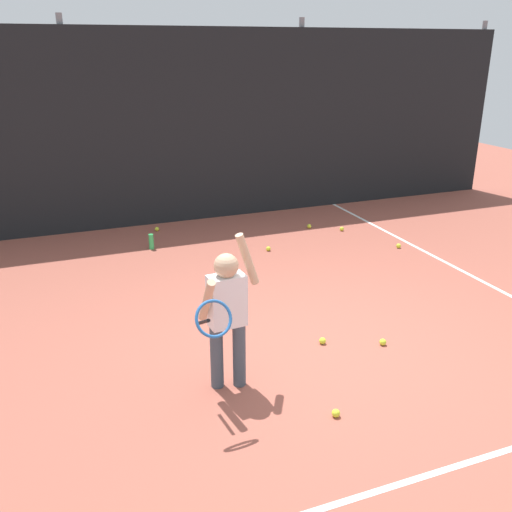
# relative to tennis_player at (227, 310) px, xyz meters

# --- Properties ---
(ground_plane) EXTENTS (20.00, 20.00, 0.00)m
(ground_plane) POSITION_rel_tennis_player_xyz_m (1.09, 0.31, -0.73)
(ground_plane) COLOR #9E5142
(court_line_baseline) EXTENTS (9.00, 0.05, 0.00)m
(court_line_baseline) POSITION_rel_tennis_player_xyz_m (1.09, -1.49, -0.72)
(court_line_baseline) COLOR white
(court_line_baseline) RESTS_ON ground
(court_line_sideline) EXTENTS (0.05, 9.00, 0.00)m
(court_line_sideline) POSITION_rel_tennis_player_xyz_m (3.65, 1.31, -0.72)
(court_line_sideline) COLOR white
(court_line_sideline) RESTS_ON ground
(back_fence_windscreen) EXTENTS (11.48, 0.08, 3.01)m
(back_fence_windscreen) POSITION_rel_tennis_player_xyz_m (1.09, 4.87, 0.78)
(back_fence_windscreen) COLOR black
(back_fence_windscreen) RESTS_ON ground
(fence_post_1) EXTENTS (0.09, 0.09, 3.16)m
(fence_post_1) POSITION_rel_tennis_player_xyz_m (-0.77, 4.93, 0.85)
(fence_post_1) COLOR slate
(fence_post_1) RESTS_ON ground
(fence_post_2) EXTENTS (0.09, 0.09, 3.16)m
(fence_post_2) POSITION_rel_tennis_player_xyz_m (2.95, 4.93, 0.85)
(fence_post_2) COLOR slate
(fence_post_2) RESTS_ON ground
(fence_post_3) EXTENTS (0.09, 0.09, 3.16)m
(fence_post_3) POSITION_rel_tennis_player_xyz_m (6.68, 4.93, 0.85)
(fence_post_3) COLOR slate
(fence_post_3) RESTS_ON ground
(tennis_player) EXTENTS (0.68, 0.61, 1.35)m
(tennis_player) POSITION_rel_tennis_player_xyz_m (0.00, 0.00, 0.00)
(tennis_player) COLOR #3F4C59
(tennis_player) RESTS_ON ground
(water_bottle) EXTENTS (0.07, 0.07, 0.22)m
(water_bottle) POSITION_rel_tennis_player_xyz_m (0.06, 3.66, -0.62)
(water_bottle) COLOR green
(water_bottle) RESTS_ON ground
(tennis_ball_0) EXTENTS (0.07, 0.07, 0.07)m
(tennis_ball_0) POSITION_rel_tennis_player_xyz_m (1.09, 0.36, -0.69)
(tennis_ball_0) COLOR #CCE033
(tennis_ball_0) RESTS_ON ground
(tennis_ball_1) EXTENTS (0.07, 0.07, 0.07)m
(tennis_ball_1) POSITION_rel_tennis_player_xyz_m (3.39, 2.41, -0.69)
(tennis_ball_1) COLOR #CCE033
(tennis_ball_1) RESTS_ON ground
(tennis_ball_2) EXTENTS (0.07, 0.07, 0.07)m
(tennis_ball_2) POSITION_rel_tennis_player_xyz_m (0.66, -0.70, -0.69)
(tennis_ball_2) COLOR #CCE033
(tennis_ball_2) RESTS_ON ground
(tennis_ball_3) EXTENTS (0.07, 0.07, 0.07)m
(tennis_ball_3) POSITION_rel_tennis_player_xyz_m (1.59, 2.98, -0.69)
(tennis_ball_3) COLOR #CCE033
(tennis_ball_3) RESTS_ON ground
(tennis_ball_4) EXTENTS (0.07, 0.07, 0.07)m
(tennis_ball_4) POSITION_rel_tennis_player_xyz_m (1.63, 0.12, -0.69)
(tennis_ball_4) COLOR #CCE033
(tennis_ball_4) RESTS_ON ground
(tennis_ball_5) EXTENTS (0.07, 0.07, 0.07)m
(tennis_ball_5) POSITION_rel_tennis_player_xyz_m (2.60, 3.71, -0.69)
(tennis_ball_5) COLOR #CCE033
(tennis_ball_5) RESTS_ON ground
(tennis_ball_6) EXTENTS (0.07, 0.07, 0.07)m
(tennis_ball_6) POSITION_rel_tennis_player_xyz_m (3.02, 3.41, -0.69)
(tennis_ball_6) COLOR #CCE033
(tennis_ball_6) RESTS_ON ground
(tennis_ball_7) EXTENTS (0.07, 0.07, 0.07)m
(tennis_ball_7) POSITION_rel_tennis_player_xyz_m (0.30, 4.45, -0.69)
(tennis_ball_7) COLOR #CCE033
(tennis_ball_7) RESTS_ON ground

